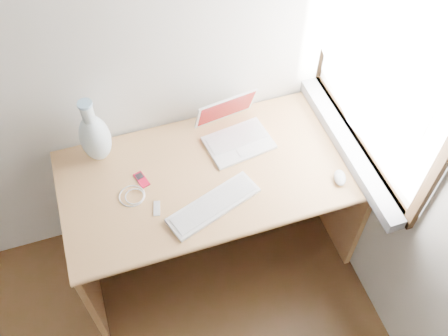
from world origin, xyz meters
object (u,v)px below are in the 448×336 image
object	(u,v)px
desk	(208,184)
vase	(95,136)
laptop	(236,131)
external_keyboard	(214,205)

from	to	relation	value
desk	vase	xyz separation A→B (m)	(-0.48, 0.17, 0.36)
desk	vase	bearing A→B (deg)	160.80
vase	desk	bearing A→B (deg)	-19.20
laptop	vase	size ratio (longest dim) A/B	0.94
desk	external_keyboard	xyz separation A→B (m)	(-0.05, -0.27, 0.23)
desk	external_keyboard	bearing A→B (deg)	-100.48
desk	laptop	size ratio (longest dim) A/B	4.19
laptop	vase	bearing A→B (deg)	164.08
desk	external_keyboard	distance (m)	0.36
laptop	vase	world-z (taller)	vase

